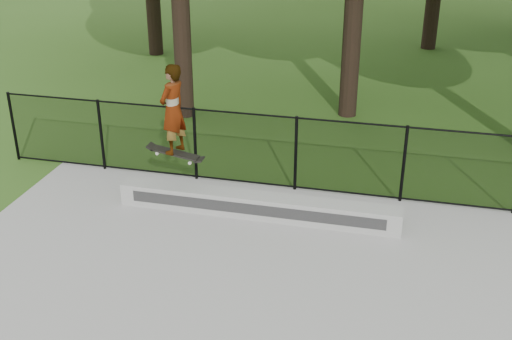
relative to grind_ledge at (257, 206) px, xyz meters
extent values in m
cube|color=#A7A7A2|center=(0.00, 0.00, 0.00)|extent=(5.06, 0.40, 0.41)
cube|color=black|center=(-1.47, -0.06, 0.89)|extent=(0.83, 0.23, 0.16)
imported|color=#B1E8E7|center=(-1.47, -0.06, 1.70)|extent=(0.54, 0.67, 1.58)
cylinder|color=black|center=(-5.54, 1.20, 0.55)|extent=(0.06, 0.06, 1.50)
cylinder|color=black|center=(-3.54, 1.20, 0.55)|extent=(0.06, 0.06, 1.50)
cylinder|color=black|center=(-1.54, 1.20, 0.55)|extent=(0.06, 0.06, 1.50)
cylinder|color=black|center=(0.46, 1.20, 0.55)|extent=(0.06, 0.06, 1.50)
cylinder|color=black|center=(2.46, 1.20, 0.55)|extent=(0.06, 0.06, 1.50)
cylinder|color=black|center=(2.46, 1.20, 1.27)|extent=(16.00, 0.04, 0.04)
cylinder|color=black|center=(2.46, 1.20, -0.15)|extent=(16.00, 0.04, 0.04)
cube|color=black|center=(2.46, 1.20, 0.55)|extent=(16.00, 0.01, 1.50)
cylinder|color=black|center=(-3.04, 4.80, 2.33)|extent=(0.44, 0.44, 5.20)
cylinder|color=black|center=(0.96, 5.80, 2.10)|extent=(0.44, 0.44, 4.74)
camera|label=1|loc=(2.37, -9.76, 5.38)|focal=45.00mm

